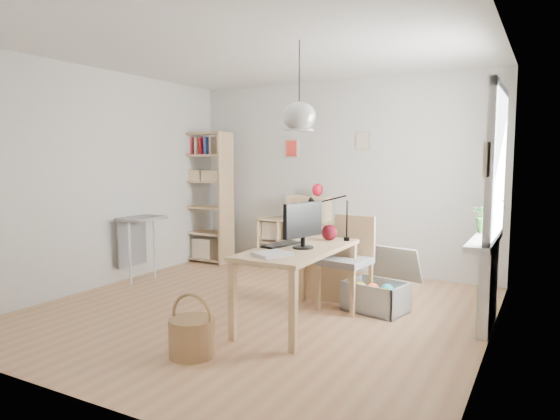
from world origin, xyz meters
The scene contains 20 objects.
ground centered at (0.00, 0.00, 0.00)m, with size 4.50×4.50×0.00m, color #A98054.
room_shell centered at (0.55, -0.15, 2.00)m, with size 4.50×4.50×4.50m.
window_unit centered at (2.23, 0.60, 1.55)m, with size 0.07×1.16×1.46m.
radiator centered at (2.19, 0.60, 0.40)m, with size 0.10×0.80×0.80m, color white.
windowsill centered at (2.14, 0.60, 0.83)m, with size 0.22×1.20×0.06m, color silver.
desk centered at (0.55, -0.15, 0.66)m, with size 0.70×1.50×0.75m.
cube_shelf centered at (-0.47, 2.08, 0.30)m, with size 1.40×0.38×0.72m.
tall_bookshelf centered at (-2.04, 1.80, 1.09)m, with size 0.80×0.38×2.00m.
side_table centered at (-2.04, 0.35, 0.67)m, with size 0.40×0.55×0.85m.
chair centered at (0.78, 0.58, 0.56)m, with size 0.54×0.54×0.99m.
wicker_basket centered at (0.15, -1.30, 0.17)m, with size 0.38×0.38×0.53m.
storage_chest centered at (1.12, 0.63, 0.21)m, with size 0.75×0.81×0.65m.
monitor centered at (0.61, -0.17, 1.00)m, with size 0.20×0.50×0.44m.
keyboard centered at (0.35, -0.14, 0.76)m, with size 0.17×0.45×0.02m, color black.
task_lamp centered at (0.61, 0.38, 1.06)m, with size 0.43×0.16×0.45m.
yarn_ball centered at (0.65, 0.38, 0.83)m, with size 0.17×0.17×0.17m, color #480910.
paper_tray centered at (0.53, -0.63, 0.76)m, with size 0.24×0.30×0.03m, color silver.
drawer_chest centered at (-0.38, 2.04, 0.89)m, with size 0.61×0.28×0.35m, color #CDAE87.
red_vase centered at (-0.24, 2.04, 1.16)m, with size 0.15×0.15×0.18m, color #A10D1D.
potted_plant centered at (2.12, 0.95, 1.03)m, with size 0.31×0.27×0.35m, color #225C23.
Camera 1 is at (2.67, -4.41, 1.61)m, focal length 32.00 mm.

